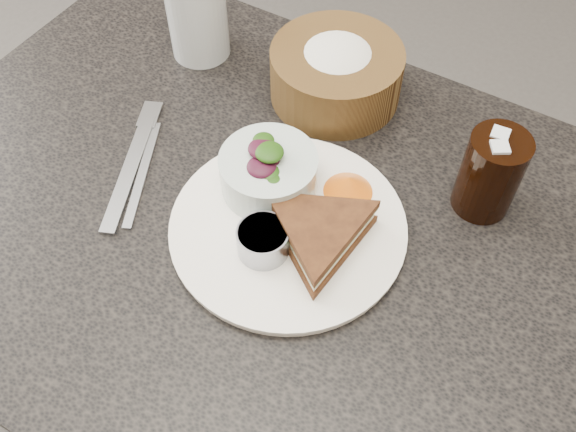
% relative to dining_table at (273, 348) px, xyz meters
% --- Properties ---
extents(floor, '(6.00, 6.00, 0.00)m').
position_rel_dining_table_xyz_m(floor, '(0.00, 0.00, -0.38)').
color(floor, '#4A4845').
rests_on(floor, ground).
extents(dining_table, '(1.00, 0.70, 0.75)m').
position_rel_dining_table_xyz_m(dining_table, '(0.00, 0.00, 0.00)').
color(dining_table, black).
rests_on(dining_table, floor).
extents(dinner_plate, '(0.28, 0.28, 0.01)m').
position_rel_dining_table_xyz_m(dinner_plate, '(0.03, -0.00, 0.38)').
color(dinner_plate, white).
rests_on(dinner_plate, dining_table).
extents(sandwich, '(0.22, 0.22, 0.04)m').
position_rel_dining_table_xyz_m(sandwich, '(0.07, -0.01, 0.41)').
color(sandwich, '#532D15').
rests_on(sandwich, dinner_plate).
extents(salad_bowl, '(0.14, 0.14, 0.07)m').
position_rel_dining_table_xyz_m(salad_bowl, '(-0.02, 0.04, 0.42)').
color(salad_bowl, silver).
rests_on(salad_bowl, dinner_plate).
extents(dressing_ramekin, '(0.08, 0.08, 0.04)m').
position_rel_dining_table_xyz_m(dressing_ramekin, '(0.02, -0.05, 0.41)').
color(dressing_ramekin, gray).
rests_on(dressing_ramekin, dinner_plate).
extents(orange_wedge, '(0.09, 0.09, 0.03)m').
position_rel_dining_table_xyz_m(orange_wedge, '(0.07, 0.08, 0.40)').
color(orange_wedge, orange).
rests_on(orange_wedge, dinner_plate).
extents(fork, '(0.10, 0.19, 0.01)m').
position_rel_dining_table_xyz_m(fork, '(-0.19, -0.03, 0.38)').
color(fork, '#9FA3A8').
rests_on(fork, dining_table).
extents(knife, '(0.09, 0.16, 0.00)m').
position_rel_dining_table_xyz_m(knife, '(-0.18, -0.02, 0.38)').
color(knife, '#A2A6AD').
rests_on(knife, dining_table).
extents(bread_basket, '(0.20, 0.20, 0.10)m').
position_rel_dining_table_xyz_m(bread_basket, '(-0.03, 0.24, 0.43)').
color(bread_basket, brown).
rests_on(bread_basket, dining_table).
extents(cola_glass, '(0.09, 0.09, 0.12)m').
position_rel_dining_table_xyz_m(cola_glass, '(0.21, 0.16, 0.44)').
color(cola_glass, black).
rests_on(cola_glass, dining_table).
extents(water_glass, '(0.10, 0.10, 0.13)m').
position_rel_dining_table_xyz_m(water_glass, '(-0.25, 0.22, 0.44)').
color(water_glass, silver).
rests_on(water_glass, dining_table).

